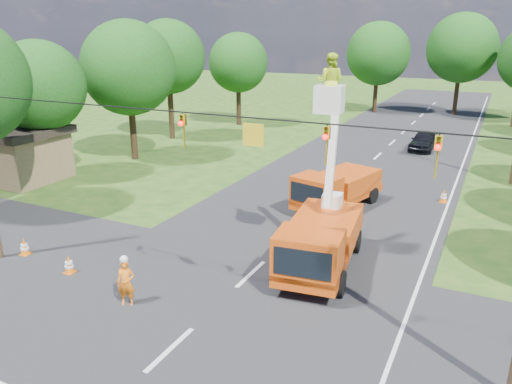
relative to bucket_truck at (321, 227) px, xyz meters
The scene contains 21 objects.
ground 13.71m from the bucket_truck, 98.81° to the left, with size 140.00×140.00×0.00m, color #214715.
road_main 13.71m from the bucket_truck, 98.81° to the left, with size 12.00×100.00×0.06m, color black.
road_cross 5.28m from the bucket_truck, 114.61° to the right, with size 56.00×10.00×0.07m, color black.
edge_line 14.00m from the bucket_truck, 75.35° to the left, with size 0.12×90.00×0.02m, color silver.
bucket_truck is the anchor object (origin of this frame).
second_truck 6.83m from the bucket_truck, 102.63° to the left, with size 3.34×5.85×2.07m.
ground_worker 7.05m from the bucket_truck, 132.68° to the right, with size 0.58×0.38×1.60m, color #FB5215.
distant_car 22.09m from the bucket_truck, 88.79° to the left, with size 1.65×4.10×1.40m, color black.
traffic_cone_1 2.40m from the bucket_truck, 102.83° to the left, with size 0.38×0.38×0.71m.
traffic_cone_2 4.20m from the bucket_truck, 97.78° to the left, with size 0.38×0.38×0.71m.
traffic_cone_3 9.28m from the bucket_truck, 151.85° to the right, with size 0.38×0.38×0.71m.
traffic_cone_4 11.64m from the bucket_truck, 160.09° to the right, with size 0.38×0.38×0.71m.
traffic_cone_6 10.60m from the bucket_truck, 72.06° to the left, with size 0.38×0.38×0.71m.
signal_span 6.19m from the bucket_truck, 88.22° to the right, with size 18.00×0.29×1.07m.
shed 20.38m from the bucket_truck, behind, with size 5.50×4.50×3.15m.
tree_left_c 19.47m from the bucket_truck, 166.53° to the left, with size 5.20×5.20×8.06m.
tree_left_d 20.51m from the bucket_truck, 148.55° to the left, with size 6.20×6.20×9.24m.
tree_left_e 26.16m from the bucket_truck, 137.26° to the left, with size 5.80×5.80×9.41m.
tree_left_f 30.80m from the bucket_truck, 123.56° to the left, with size 5.40×5.40×8.40m.
tree_far_a 39.36m from the bucket_truck, 100.44° to the left, with size 6.60×6.60×9.50m.
tree_far_b 40.78m from the bucket_truck, 88.70° to the left, with size 7.00×7.00×10.32m.
Camera 1 is at (7.32, -9.55, 8.44)m, focal length 35.00 mm.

